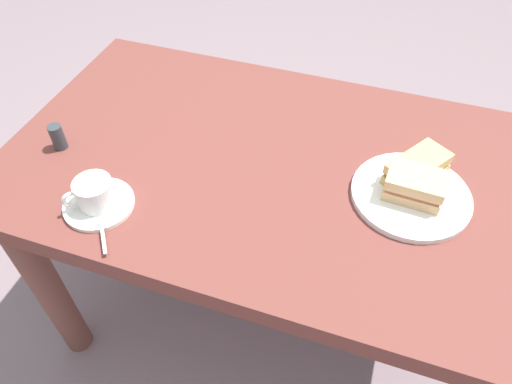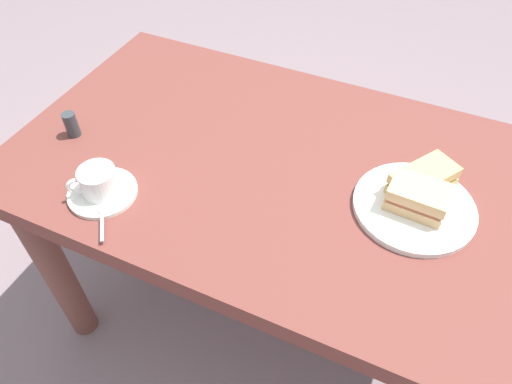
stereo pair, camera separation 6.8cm
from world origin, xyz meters
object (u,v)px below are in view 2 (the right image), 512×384
object	(u,v)px
sandwich_front	(418,197)
spoon	(102,216)
sandwich_plate	(414,207)
coffee_cup	(98,181)
dining_table	(275,197)
coffee_saucer	(103,192)
salt_shaker	(71,124)
sandwich_back	(423,181)

from	to	relation	value
sandwich_front	spoon	bearing A→B (deg)	-153.24
sandwich_plate	coffee_cup	world-z (taller)	coffee_cup
spoon	dining_table	bearing A→B (deg)	49.73
sandwich_front	coffee_saucer	bearing A→B (deg)	-159.59
sandwich_front	sandwich_plate	bearing A→B (deg)	94.30
sandwich_front	salt_shaker	world-z (taller)	sandwich_front
sandwich_plate	spoon	size ratio (longest dim) A/B	2.99
sandwich_back	coffee_saucer	bearing A→B (deg)	-155.40
salt_shaker	coffee_cup	bearing A→B (deg)	-36.22
sandwich_plate	sandwich_front	xyz separation A→B (m)	(0.00, -0.00, 0.04)
sandwich_plate	salt_shaker	world-z (taller)	salt_shaker
sandwich_back	coffee_saucer	distance (m)	0.69
dining_table	coffee_cup	bearing A→B (deg)	-140.93
dining_table	coffee_cup	distance (m)	0.43
sandwich_front	sandwich_back	xyz separation A→B (m)	(-0.00, 0.05, -0.00)
sandwich_front	coffee_cup	size ratio (longest dim) A/B	1.33
dining_table	coffee_cup	world-z (taller)	coffee_cup
sandwich_front	coffee_cup	bearing A→B (deg)	-159.53
coffee_saucer	coffee_cup	distance (m)	0.04
dining_table	sandwich_plate	bearing A→B (deg)	-1.99
sandwich_front	sandwich_back	distance (m)	0.05
salt_shaker	spoon	bearing A→B (deg)	-40.01
coffee_saucer	coffee_cup	xyz separation A→B (m)	(-0.00, -0.00, 0.04)
sandwich_back	coffee_cup	distance (m)	0.69
dining_table	sandwich_front	bearing A→B (deg)	-2.88
dining_table	spoon	world-z (taller)	spoon
dining_table	coffee_cup	size ratio (longest dim) A/B	13.58
sandwich_front	salt_shaker	distance (m)	0.82
spoon	coffee_saucer	bearing A→B (deg)	126.98
spoon	salt_shaker	xyz separation A→B (m)	(-0.23, 0.19, 0.02)
sandwich_front	spoon	world-z (taller)	sandwich_front
coffee_cup	spoon	world-z (taller)	coffee_cup
sandwich_back	coffee_saucer	world-z (taller)	sandwich_back
sandwich_front	spoon	distance (m)	0.65
sandwich_back	salt_shaker	size ratio (longest dim) A/B	2.56
sandwich_front	coffee_saucer	xyz separation A→B (m)	(-0.63, -0.23, -0.04)
dining_table	coffee_saucer	world-z (taller)	coffee_saucer
coffee_cup	salt_shaker	xyz separation A→B (m)	(-0.19, 0.14, -0.01)
sandwich_back	salt_shaker	bearing A→B (deg)	-169.39
sandwich_front	coffee_saucer	world-z (taller)	sandwich_front
dining_table	sandwich_plate	world-z (taller)	sandwich_plate
coffee_cup	spoon	distance (m)	0.08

